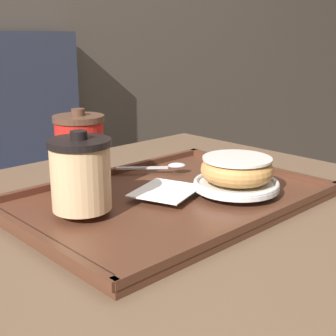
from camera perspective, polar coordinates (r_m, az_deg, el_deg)
name	(u,v)px	position (r m, az deg, el deg)	size (l,w,h in m)	color
cafe_table	(169,291)	(0.88, 0.17, -14.74)	(0.90, 0.81, 0.71)	brown
serving_tray	(168,200)	(0.80, 0.00, -3.93)	(0.51, 0.36, 0.02)	#512D1E
napkin_paper	(164,190)	(0.79, -0.50, -2.70)	(0.14, 0.13, 0.00)	white
coffee_cup_front	(81,174)	(0.71, -10.60, -0.70)	(0.09, 0.09, 0.12)	#E0B784
coffee_cup_rear	(80,150)	(0.82, -10.67, 2.14)	(0.09, 0.09, 0.13)	red
plate_with_chocolate_donut	(236,184)	(0.81, 8.31, -1.96)	(0.15, 0.15, 0.01)	white
donut_chocolate_glazed	(237,169)	(0.80, 8.39, -0.09)	(0.12, 0.12, 0.04)	tan
spoon	(167,166)	(0.92, -0.09, 0.22)	(0.11, 0.10, 0.01)	silver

